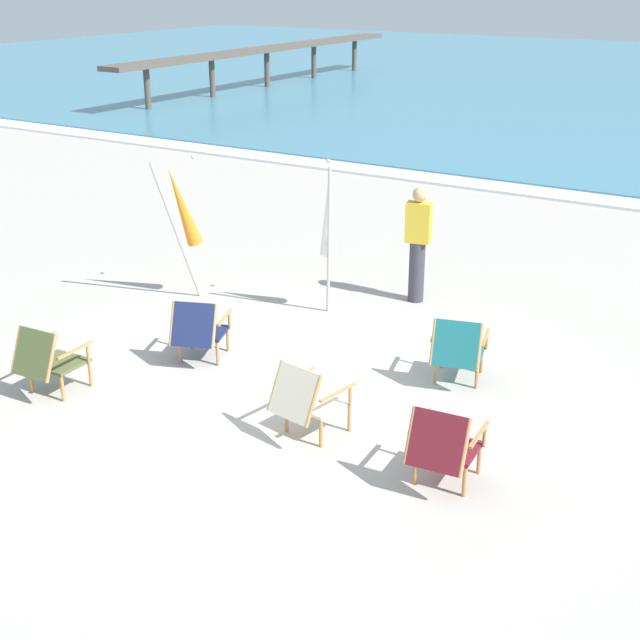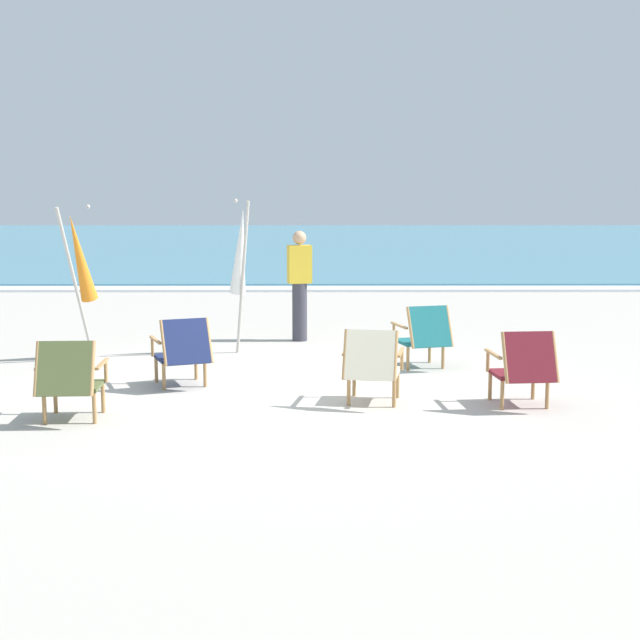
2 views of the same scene
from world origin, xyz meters
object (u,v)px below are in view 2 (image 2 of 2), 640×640
Objects in this scene: beach_chair_far_center at (183,350)px; beach_chair_mid_center at (424,335)px; umbrella_furled_white at (240,253)px; beach_chair_back_left at (70,378)px; beach_chair_front_left at (524,367)px; beach_chair_back_right at (372,364)px; person_near_chairs at (300,285)px; umbrella_furled_orange at (80,260)px.

beach_chair_mid_center reaches higher than beach_chair_far_center.
beach_chair_back_left is at bearing -109.69° from umbrella_furled_white.
beach_chair_front_left is at bearing 7.10° from beach_chair_back_left.
beach_chair_back_right is at bearing -22.53° from beach_chair_far_center.
beach_chair_front_left is 0.50× the size of person_near_chairs.
person_near_chairs is (-2.34, 4.24, 0.41)m from beach_chair_front_left.
beach_chair_back_left is at bearing -172.90° from beach_chair_front_left.
umbrella_furled_white is 1.03× the size of umbrella_furled_orange.
beach_chair_back_right is at bearing -111.74° from beach_chair_mid_center.
beach_chair_front_left reaches higher than beach_chair_back_right.
umbrella_furled_orange is at bearing -149.42° from person_near_chairs.
umbrella_furled_white is at bearing 77.53° from beach_chair_far_center.
beach_chair_front_left is 0.38× the size of umbrella_furled_white.
person_near_chairs is (1.25, 3.25, 0.41)m from beach_chair_far_center.
beach_chair_back_right is 2.24m from beach_chair_far_center.
umbrella_furled_orange is at bearing 173.08° from beach_chair_mid_center.
beach_chair_mid_center is 2.20m from beach_chair_front_left.
beach_chair_mid_center is 1.03× the size of beach_chair_back_left.
beach_chair_mid_center is at bearing 110.26° from beach_chair_front_left.
umbrella_furled_white reaches higher than beach_chair_back_left.
beach_chair_front_left is (1.53, -0.13, 0.00)m from beach_chair_back_right.
beach_chair_far_center is 1.06× the size of beach_chair_mid_center.
beach_chair_back_right is 1.54m from beach_chair_front_left.
beach_chair_mid_center is 2.73m from person_near_chairs.
umbrella_furled_white is (-3.12, 3.15, 0.95)m from beach_chair_front_left.
person_near_chairs is at bearing 68.92° from beach_chair_far_center.
beach_chair_back_left is (-3.69, -2.61, 0.00)m from beach_chair_mid_center.
beach_chair_mid_center reaches higher than beach_chair_back_right.
beach_chair_back_right is 0.39× the size of umbrella_furled_orange.
beach_chair_back_right is 0.49× the size of person_near_chairs.
beach_chair_far_center is 3.51m from person_near_chairs.
beach_chair_mid_center is (2.84, 1.07, 0.00)m from beach_chair_far_center.
umbrella_furled_orange reaches higher than person_near_chairs.
beach_chair_far_center is 3.73m from beach_chair_front_left.
beach_chair_far_center is at bearing -159.35° from beach_chair_mid_center.
beach_chair_back_left is (-0.85, -1.55, 0.00)m from beach_chair_far_center.
umbrella_furled_white is (-1.59, 3.02, 0.95)m from beach_chair_back_right.
beach_chair_far_center is at bearing -46.08° from umbrella_furled_orange.
person_near_chairs is (-0.81, 4.11, 0.41)m from beach_chair_back_right.
beach_chair_front_left is at bearing -45.25° from umbrella_furled_white.
beach_chair_back_right reaches higher than beach_chair_far_center.
beach_chair_back_left reaches higher than beach_chair_mid_center.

